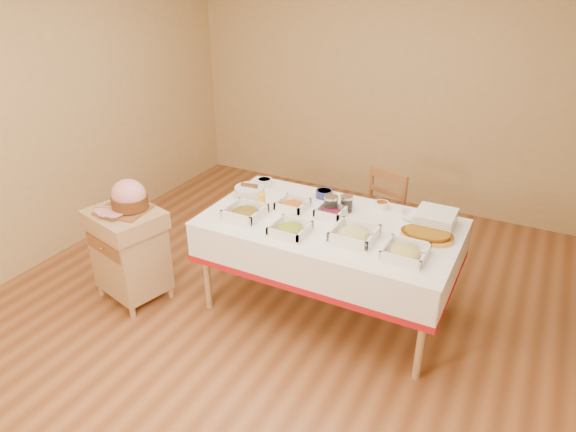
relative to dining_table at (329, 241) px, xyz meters
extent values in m
plane|color=brown|center=(-0.30, -0.30, -0.60)|extent=(5.00, 5.00, 0.00)
plane|color=tan|center=(-0.30, 2.20, 0.70)|extent=(4.50, 0.00, 4.50)
plane|color=tan|center=(-2.55, -0.30, 0.70)|extent=(0.00, 5.00, 5.00)
cube|color=tan|center=(0.00, 0.00, 0.13)|extent=(1.80, 1.00, 0.04)
cylinder|color=tan|center=(-0.82, -0.42, -0.24)|extent=(0.05, 0.05, 0.71)
cylinder|color=tan|center=(-0.82, 0.42, -0.24)|extent=(0.05, 0.05, 0.71)
cylinder|color=tan|center=(0.82, -0.42, -0.24)|extent=(0.05, 0.05, 0.71)
cylinder|color=tan|center=(0.82, 0.42, -0.24)|extent=(0.05, 0.05, 0.71)
cube|color=white|center=(0.00, 0.00, 0.16)|extent=(1.82, 1.02, 0.01)
cube|color=tan|center=(-1.44, -0.57, -0.24)|extent=(0.59, 0.52, 0.54)
cube|color=tan|center=(-1.44, -0.57, 0.10)|extent=(0.63, 0.57, 0.13)
cube|color=brown|center=(-1.44, -0.78, -0.06)|extent=(0.44, 0.12, 0.11)
sphere|color=gold|center=(-1.44, -0.79, -0.06)|extent=(0.03, 0.03, 0.03)
cylinder|color=tan|center=(-1.66, -0.75, -0.55)|extent=(0.04, 0.04, 0.09)
cylinder|color=tan|center=(-1.66, -0.39, -0.55)|extent=(0.04, 0.04, 0.09)
cylinder|color=tan|center=(-1.21, -0.75, -0.55)|extent=(0.04, 0.04, 0.09)
cylinder|color=tan|center=(-1.21, -0.39, -0.55)|extent=(0.04, 0.04, 0.09)
cube|color=brown|center=(0.11, 0.70, -0.16)|extent=(0.49, 0.48, 0.03)
cylinder|color=brown|center=(-0.10, 0.59, -0.39)|extent=(0.03, 0.03, 0.42)
cylinder|color=brown|center=(0.00, 0.91, -0.39)|extent=(0.03, 0.03, 0.42)
cylinder|color=brown|center=(0.22, 0.49, -0.39)|extent=(0.03, 0.03, 0.42)
cylinder|color=brown|center=(0.32, 0.81, -0.39)|extent=(0.03, 0.03, 0.42)
cylinder|color=brown|center=(0.00, 0.91, 0.05)|extent=(0.03, 0.03, 0.45)
cylinder|color=brown|center=(0.32, 0.81, 0.05)|extent=(0.03, 0.03, 0.45)
cube|color=brown|center=(0.16, 0.86, 0.24)|extent=(0.35, 0.13, 0.08)
cube|color=brown|center=(-1.44, -0.57, 0.17)|extent=(0.35, 0.28, 0.02)
ellipsoid|color=pink|center=(-1.39, -0.53, 0.30)|extent=(0.26, 0.24, 0.23)
cylinder|color=brown|center=(-1.39, -0.53, 0.24)|extent=(0.27, 0.27, 0.09)
cube|color=silver|center=(-1.48, -0.71, 0.19)|extent=(0.22, 0.10, 0.00)
cylinder|color=silver|center=(-1.51, -0.61, 0.19)|extent=(0.26, 0.08, 0.01)
cube|color=white|center=(-0.58, -0.22, 0.17)|extent=(0.26, 0.26, 0.02)
ellipsoid|color=#B42614|center=(-0.58, -0.22, 0.20)|extent=(0.20, 0.20, 0.07)
cylinder|color=silver|center=(-0.53, -0.25, 0.20)|extent=(0.16, 0.01, 0.12)
cube|color=white|center=(-0.18, -0.29, 0.17)|extent=(0.24, 0.24, 0.01)
ellipsoid|color=gold|center=(-0.18, -0.29, 0.19)|extent=(0.19, 0.19, 0.06)
cylinder|color=silver|center=(-0.12, -0.31, 0.19)|extent=(0.14, 0.01, 0.10)
cube|color=white|center=(0.24, -0.16, 0.17)|extent=(0.28, 0.28, 0.02)
ellipsoid|color=#C8C16B|center=(0.24, -0.16, 0.20)|extent=(0.22, 0.22, 0.08)
cylinder|color=silver|center=(0.31, -0.19, 0.20)|extent=(0.16, 0.01, 0.12)
cube|color=white|center=(0.61, -0.22, 0.17)|extent=(0.27, 0.27, 0.01)
ellipsoid|color=tan|center=(0.61, -0.22, 0.19)|extent=(0.20, 0.20, 0.07)
cylinder|color=silver|center=(0.67, -0.25, 0.19)|extent=(0.14, 0.01, 0.10)
cube|color=white|center=(-0.34, 0.06, 0.17)|extent=(0.21, 0.21, 0.01)
ellipsoid|color=#C6630E|center=(-0.34, 0.06, 0.19)|extent=(0.16, 0.16, 0.06)
cylinder|color=silver|center=(-0.29, 0.04, 0.20)|extent=(0.14, 0.01, 0.10)
cube|color=white|center=(-0.04, 0.09, 0.17)|extent=(0.20, 0.20, 0.01)
ellipsoid|color=maroon|center=(-0.04, 0.09, 0.19)|extent=(0.15, 0.15, 0.05)
cylinder|color=silver|center=(0.01, 0.07, 0.19)|extent=(0.13, 0.01, 0.10)
cylinder|color=white|center=(-0.75, 0.35, 0.19)|extent=(0.13, 0.13, 0.06)
cylinder|color=black|center=(-0.75, 0.35, 0.21)|extent=(0.10, 0.10, 0.02)
cylinder|color=navy|center=(-0.21, 0.37, 0.19)|extent=(0.14, 0.14, 0.06)
cylinder|color=maroon|center=(-0.21, 0.37, 0.21)|extent=(0.11, 0.11, 0.02)
cylinder|color=white|center=(0.26, 0.38, 0.19)|extent=(0.10, 0.10, 0.05)
cylinder|color=#C6630E|center=(0.26, 0.38, 0.20)|extent=(0.08, 0.08, 0.02)
imported|color=white|center=(-0.01, 0.28, 0.18)|extent=(0.17, 0.17, 0.03)
imported|color=white|center=(0.52, 0.31, 0.19)|extent=(0.19, 0.19, 0.05)
cylinder|color=silver|center=(-0.05, 0.13, 0.22)|extent=(0.10, 0.10, 0.12)
cylinder|color=silver|center=(-0.05, 0.13, 0.29)|extent=(0.11, 0.11, 0.01)
cylinder|color=black|center=(-0.05, 0.13, 0.21)|extent=(0.08, 0.08, 0.09)
cylinder|color=silver|center=(0.04, 0.22, 0.22)|extent=(0.09, 0.09, 0.11)
cylinder|color=silver|center=(0.04, 0.22, 0.28)|extent=(0.10, 0.10, 0.01)
cylinder|color=black|center=(0.04, 0.22, 0.20)|extent=(0.08, 0.08, 0.08)
cylinder|color=yellow|center=(-0.53, -0.06, 0.23)|extent=(0.05, 0.05, 0.13)
cone|color=yellow|center=(-0.53, -0.06, 0.31)|extent=(0.03, 0.03, 0.03)
cylinder|color=silver|center=(-0.74, 0.10, 0.20)|extent=(0.23, 0.23, 0.08)
cube|color=white|center=(0.68, 0.28, 0.17)|extent=(0.27, 0.27, 0.01)
cube|color=white|center=(0.68, 0.28, 0.18)|extent=(0.27, 0.27, 0.01)
cube|color=white|center=(0.68, 0.28, 0.20)|extent=(0.27, 0.27, 0.01)
cube|color=white|center=(0.68, 0.28, 0.22)|extent=(0.27, 0.27, 0.01)
cube|color=white|center=(0.68, 0.28, 0.23)|extent=(0.27, 0.27, 0.01)
cube|color=white|center=(0.68, 0.28, 0.25)|extent=(0.27, 0.27, 0.01)
cube|color=white|center=(0.68, 0.28, 0.27)|extent=(0.27, 0.27, 0.01)
ellipsoid|color=gold|center=(0.67, 0.09, 0.18)|extent=(0.36, 0.26, 0.03)
ellipsoid|color=#8E5B0F|center=(0.67, 0.09, 0.19)|extent=(0.31, 0.22, 0.04)
camera|label=1|loc=(1.25, -3.04, 1.86)|focal=32.00mm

